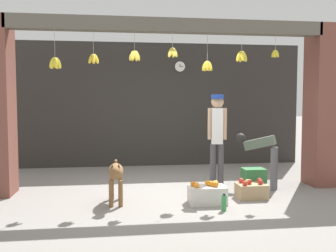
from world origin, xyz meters
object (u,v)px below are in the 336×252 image
(fruit_crate_oranges, at_px, (207,194))
(wall_clock, at_px, (180,67))
(water_bottle, at_px, (224,203))
(shopkeeper, at_px, (217,133))
(produce_box_green, at_px, (254,175))
(worker_stooping, at_px, (263,153))
(fruit_crate_apples, at_px, (251,190))
(dog, at_px, (116,174))

(fruit_crate_oranges, distance_m, wall_clock, 4.28)
(water_bottle, bearing_deg, wall_clock, 90.22)
(shopkeeper, relative_size, produce_box_green, 3.95)
(worker_stooping, bearing_deg, water_bottle, 172.25)
(fruit_crate_apples, height_order, water_bottle, fruit_crate_apples)
(shopkeeper, bearing_deg, dog, 30.10)
(fruit_crate_apples, bearing_deg, fruit_crate_oranges, -164.22)
(worker_stooping, distance_m, wall_clock, 3.45)
(dog, xyz_separation_m, produce_box_green, (2.76, 1.25, -0.34))
(produce_box_green, height_order, wall_clock, wall_clock)
(worker_stooping, relative_size, fruit_crate_apples, 2.09)
(dog, xyz_separation_m, worker_stooping, (2.71, 0.67, 0.20))
(shopkeeper, xyz_separation_m, water_bottle, (-0.22, -1.23, -0.93))
(water_bottle, height_order, wall_clock, wall_clock)
(fruit_crate_oranges, relative_size, fruit_crate_apples, 1.20)
(fruit_crate_apples, relative_size, water_bottle, 1.89)
(water_bottle, bearing_deg, worker_stooping, 49.14)
(dog, distance_m, produce_box_green, 3.05)
(produce_box_green, bearing_deg, fruit_crate_apples, -112.05)
(shopkeeper, bearing_deg, fruit_crate_oranges, 76.90)
(produce_box_green, bearing_deg, worker_stooping, -95.19)
(fruit_crate_apples, relative_size, wall_clock, 1.81)
(water_bottle, xyz_separation_m, wall_clock, (-0.02, 3.99, 2.37))
(water_bottle, bearing_deg, fruit_crate_apples, 43.97)
(fruit_crate_oranges, height_order, wall_clock, wall_clock)
(shopkeeper, xyz_separation_m, fruit_crate_apples, (0.44, -0.59, -0.91))
(produce_box_green, distance_m, wall_clock, 3.38)
(fruit_crate_oranges, bearing_deg, water_bottle, -68.71)
(dog, distance_m, worker_stooping, 2.79)
(fruit_crate_apples, xyz_separation_m, produce_box_green, (0.50, 1.23, -0.00))
(fruit_crate_apples, height_order, produce_box_green, fruit_crate_apples)
(fruit_crate_oranges, distance_m, water_bottle, 0.44)
(dog, bearing_deg, water_bottle, 69.49)
(water_bottle, relative_size, wall_clock, 0.96)
(wall_clock, bearing_deg, shopkeeper, -85.21)
(fruit_crate_apples, bearing_deg, shopkeeper, 126.71)
(worker_stooping, height_order, wall_clock, wall_clock)
(dog, distance_m, fruit_crate_apples, 2.29)
(fruit_crate_oranges, xyz_separation_m, water_bottle, (0.16, -0.40, -0.04))
(wall_clock, bearing_deg, fruit_crate_apples, -78.63)
(worker_stooping, bearing_deg, fruit_crate_oranges, 157.73)
(dog, xyz_separation_m, fruit_crate_oranges, (1.45, -0.20, -0.32))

